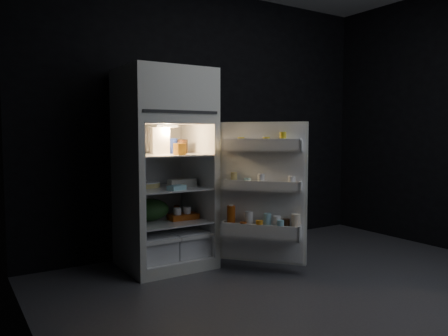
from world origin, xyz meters
TOP-DOWN VIEW (x-y plane):
  - floor at (0.00, 0.00)m, footprint 4.00×3.40m
  - wall_back at (0.00, 1.70)m, footprint 4.00×0.00m
  - wall_left at (-2.00, 0.00)m, footprint 0.00×3.40m
  - refrigerator at (-0.73, 1.32)m, footprint 0.76×0.71m
  - fridge_door at (-0.11, 0.65)m, footprint 0.61×0.67m
  - milk_jug at (-0.77, 1.32)m, footprint 0.18×0.18m
  - mayo_jar at (-0.62, 1.38)m, footprint 0.12×0.12m
  - jam_jar at (-0.54, 1.30)m, footprint 0.12×0.12m
  - amber_bottle at (-1.01, 1.33)m, footprint 0.09×0.09m
  - small_carton at (-0.69, 1.08)m, footprint 0.10×0.09m
  - egg_carton at (-0.58, 1.24)m, footprint 0.26×0.10m
  - pie at (-0.90, 1.40)m, footprint 0.32×0.32m
  - flat_package at (-0.73, 1.05)m, footprint 0.18×0.14m
  - wrapped_pkg at (-0.53, 1.40)m, footprint 0.12×0.11m
  - produce_bag at (-0.87, 1.34)m, footprint 0.40×0.35m
  - yogurt_tray at (-0.58, 1.23)m, footprint 0.27×0.15m
  - small_can_red at (-0.53, 1.46)m, footprint 0.08×0.08m
  - small_can_silver at (-0.50, 1.41)m, footprint 0.08×0.08m

SIDE VIEW (x-z plane):
  - floor at x=0.00m, z-range 0.00..0.00m
  - yogurt_tray at x=-0.58m, z-range 0.43..0.48m
  - small_can_red at x=-0.53m, z-range 0.43..0.52m
  - small_can_silver at x=-0.50m, z-range 0.43..0.52m
  - produce_bag at x=-0.87m, z-range 0.43..0.62m
  - fridge_door at x=-0.11m, z-range 0.08..1.30m
  - pie at x=-0.90m, z-range 0.73..0.77m
  - flat_package at x=-0.73m, z-range 0.73..0.77m
  - wrapped_pkg at x=-0.53m, z-range 0.73..0.78m
  - egg_carton at x=-0.58m, z-range 0.73..0.80m
  - refrigerator at x=-0.73m, z-range 0.07..1.85m
  - small_carton at x=-0.69m, z-range 1.03..1.13m
  - jam_jar at x=-0.54m, z-range 1.03..1.16m
  - mayo_jar at x=-0.62m, z-range 1.03..1.17m
  - amber_bottle at x=-1.01m, z-range 1.03..1.25m
  - milk_jug at x=-0.77m, z-range 1.03..1.27m
  - wall_back at x=0.00m, z-range 0.00..2.70m
  - wall_left at x=-2.00m, z-range 0.00..2.70m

